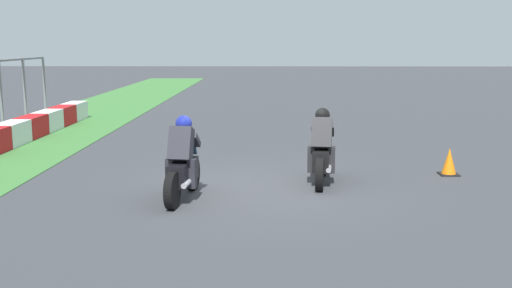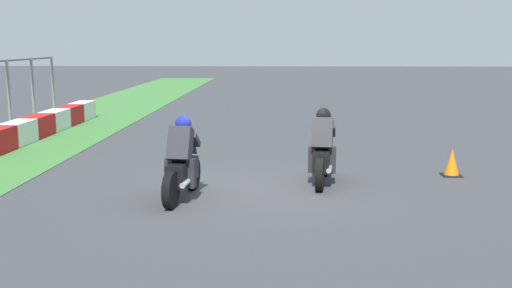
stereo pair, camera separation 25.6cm
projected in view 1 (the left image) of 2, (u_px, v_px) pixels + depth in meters
ground_plane at (261, 188)px, 12.07m from camera, size 120.00×120.00×0.00m
rider_lane_a at (322, 152)px, 12.41m from camera, size 2.04×0.58×1.51m
rider_lane_b at (183, 165)px, 11.13m from camera, size 2.04×0.58×1.51m
traffic_cone at (449, 163)px, 13.21m from camera, size 0.40×0.40×0.58m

